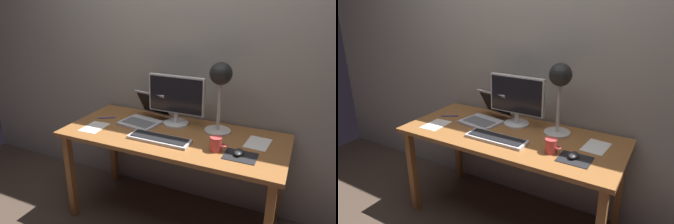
{
  "view_description": "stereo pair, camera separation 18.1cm",
  "coord_description": "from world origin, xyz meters",
  "views": [
    {
      "loc": [
        0.83,
        -1.86,
        1.65
      ],
      "look_at": [
        -0.02,
        -0.05,
        0.92
      ],
      "focal_mm": 33.09,
      "sensor_mm": 36.0,
      "label": 1
    },
    {
      "loc": [
        0.99,
        -1.78,
        1.65
      ],
      "look_at": [
        -0.02,
        -0.05,
        0.92
      ],
      "focal_mm": 33.09,
      "sensor_mm": 36.0,
      "label": 2
    }
  ],
  "objects": [
    {
      "name": "ground_plane",
      "position": [
        0.0,
        0.0,
        0.0
      ],
      "size": [
        4.8,
        4.8,
        0.0
      ],
      "primitive_type": "plane",
      "color": "#47382D",
      "rests_on": "ground"
    },
    {
      "name": "back_wall",
      "position": [
        0.0,
        0.4,
        1.3
      ],
      "size": [
        4.8,
        0.06,
        2.6
      ],
      "primitive_type": "cube",
      "color": "#9E998E",
      "rests_on": "ground"
    },
    {
      "name": "coffee_mug",
      "position": [
        0.36,
        -0.13,
        0.79
      ],
      "size": [
        0.11,
        0.08,
        0.09
      ],
      "color": "#CC3F3F",
      "rests_on": "desk"
    },
    {
      "name": "desk_lamp",
      "position": [
        0.28,
        0.17,
        1.11
      ],
      "size": [
        0.19,
        0.19,
        0.51
      ],
      "color": "beige",
      "rests_on": "desk"
    },
    {
      "name": "laptop",
      "position": [
        -0.29,
        0.14,
        0.8
      ],
      "size": [
        0.34,
        0.4,
        0.23
      ],
      "color": "silver",
      "rests_on": "desk"
    },
    {
      "name": "monitor",
      "position": [
        -0.05,
        0.17,
        0.95
      ],
      "size": [
        0.44,
        0.19,
        0.38
      ],
      "color": "silver",
      "rests_on": "desk"
    },
    {
      "name": "paper_sheet_near_mouse",
      "position": [
        -0.59,
        -0.14,
        0.74
      ],
      "size": [
        0.16,
        0.22,
        0.0
      ],
      "primitive_type": "cube",
      "rotation": [
        0.0,
        0.0,
        0.04
      ],
      "color": "white",
      "rests_on": "desk"
    },
    {
      "name": "pen",
      "position": [
        -0.61,
        0.05,
        0.74
      ],
      "size": [
        0.12,
        0.08,
        0.01
      ],
      "primitive_type": "cylinder",
      "rotation": [
        0.0,
        1.57,
        0.55
      ],
      "color": "#2633A5",
      "rests_on": "desk"
    },
    {
      "name": "desk",
      "position": [
        0.0,
        0.0,
        0.66
      ],
      "size": [
        1.6,
        0.7,
        0.74
      ],
      "color": "#935B2D",
      "rests_on": "ground"
    },
    {
      "name": "paper_sheet_by_keyboard",
      "position": [
        0.58,
        0.1,
        0.74
      ],
      "size": [
        0.17,
        0.22,
        0.0
      ],
      "primitive_type": "cube",
      "rotation": [
        0.0,
        0.0,
        -0.09
      ],
      "color": "white",
      "rests_on": "desk"
    },
    {
      "name": "keyboard_main",
      "position": [
        -0.04,
        -0.15,
        0.75
      ],
      "size": [
        0.44,
        0.14,
        0.03
      ],
      "color": "silver",
      "rests_on": "desk"
    },
    {
      "name": "mousepad",
      "position": [
        0.52,
        -0.14,
        0.74
      ],
      "size": [
        0.2,
        0.16,
        0.0
      ],
      "primitive_type": "cube",
      "color": "black",
      "rests_on": "desk"
    },
    {
      "name": "mouse",
      "position": [
        0.5,
        -0.12,
        0.76
      ],
      "size": [
        0.06,
        0.1,
        0.03
      ],
      "primitive_type": "ellipsoid",
      "color": "#28282B",
      "rests_on": "mousepad"
    }
  ]
}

